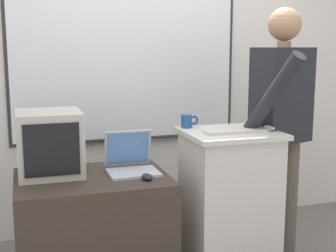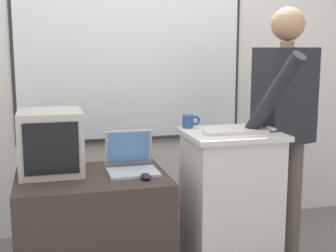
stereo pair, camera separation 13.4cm
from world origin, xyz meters
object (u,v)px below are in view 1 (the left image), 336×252
lectern_podium (229,202)px  wireless_keyboard (235,131)px  computer_mouse_by_laptop (147,177)px  coffee_mug (187,121)px  crt_monitor (50,143)px  computer_mouse_by_keyboard (269,128)px  side_desk (94,232)px  person_presenter (281,119)px  laptop (131,161)px

lectern_podium → wireless_keyboard: bearing=-89.4°
computer_mouse_by_laptop → coffee_mug: (0.35, 0.29, 0.27)m
lectern_podium → crt_monitor: (-1.09, 0.20, 0.42)m
lectern_podium → computer_mouse_by_keyboard: computer_mouse_by_keyboard is taller
side_desk → person_presenter: 1.41m
wireless_keyboard → computer_mouse_by_keyboard: computer_mouse_by_keyboard is taller
lectern_podium → person_presenter: 0.66m
side_desk → coffee_mug: 0.91m
computer_mouse_by_keyboard → laptop: bearing=168.4°
lectern_podium → person_presenter: bearing=9.1°
side_desk → wireless_keyboard: wireless_keyboard is taller
laptop → wireless_keyboard: bearing=-16.7°
computer_mouse_by_laptop → computer_mouse_by_keyboard: 0.84m
person_presenter → wireless_keyboard: bearing=179.7°
coffee_mug → side_desk: bearing=-169.5°
computer_mouse_by_laptop → crt_monitor: crt_monitor is taller
person_presenter → computer_mouse_by_laptop: (-0.97, -0.15, -0.27)m
person_presenter → crt_monitor: (-1.49, 0.13, -0.10)m
lectern_podium → computer_mouse_by_laptop: bearing=-170.9°
wireless_keyboard → computer_mouse_by_keyboard: (0.24, 0.01, 0.01)m
laptop → wireless_keyboard: wireless_keyboard is taller
side_desk → laptop: bearing=10.2°
lectern_podium → computer_mouse_by_laptop: size_ratio=9.39×
wireless_keyboard → coffee_mug: (-0.22, 0.26, 0.03)m
person_presenter → crt_monitor: size_ratio=4.34×
person_presenter → computer_mouse_by_laptop: 1.02m
computer_mouse_by_keyboard → side_desk: bearing=173.2°
crt_monitor → side_desk: bearing=-27.5°
crt_monitor → computer_mouse_by_keyboard: bearing=-10.7°
lectern_podium → laptop: laptop is taller
side_desk → person_presenter: (1.26, -0.01, 0.64)m
lectern_podium → computer_mouse_by_keyboard: 0.54m
laptop → computer_mouse_by_laptop: 0.22m
computer_mouse_by_laptop → crt_monitor: (-0.53, 0.29, 0.18)m
person_presenter → computer_mouse_by_keyboard: person_presenter is taller
laptop → computer_mouse_by_laptop: bearing=-77.2°
laptop → computer_mouse_by_keyboard: computer_mouse_by_keyboard is taller
coffee_mug → laptop: bearing=-169.3°
crt_monitor → coffee_mug: size_ratio=3.34×
side_desk → computer_mouse_by_keyboard: 1.27m
crt_monitor → computer_mouse_by_laptop: bearing=-28.6°
computer_mouse_by_keyboard → crt_monitor: 1.36m
computer_mouse_by_laptop → coffee_mug: 0.52m
computer_mouse_by_keyboard → coffee_mug: 0.52m
lectern_podium → side_desk: (-0.86, 0.08, -0.12)m
side_desk → person_presenter: person_presenter is taller
crt_monitor → wireless_keyboard: bearing=-13.4°
wireless_keyboard → crt_monitor: (-1.09, 0.26, -0.06)m
laptop → computer_mouse_by_keyboard: (0.86, -0.18, 0.19)m
person_presenter → computer_mouse_by_laptop: person_presenter is taller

